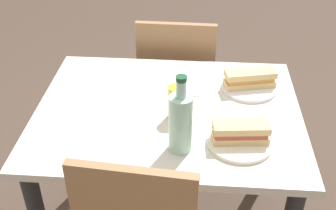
% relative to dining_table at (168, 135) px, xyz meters
% --- Properties ---
extents(dining_table, '(1.01, 0.79, 0.74)m').
position_rel_dining_table_xyz_m(dining_table, '(0.00, 0.00, 0.00)').
color(dining_table, beige).
rests_on(dining_table, ground).
extents(chair_far, '(0.41, 0.41, 0.88)m').
position_rel_dining_table_xyz_m(chair_far, '(-0.00, 0.59, -0.11)').
color(chair_far, '#936B47').
rests_on(chair_far, ground).
extents(plate_near, '(0.23, 0.23, 0.01)m').
position_rel_dining_table_xyz_m(plate_near, '(0.32, 0.17, 0.13)').
color(plate_near, white).
rests_on(plate_near, dining_table).
extents(baguette_sandwich_near, '(0.22, 0.11, 0.07)m').
position_rel_dining_table_xyz_m(baguette_sandwich_near, '(0.32, 0.17, 0.17)').
color(baguette_sandwich_near, '#DBB77A').
rests_on(baguette_sandwich_near, plate_near).
extents(knife_near, '(0.18, 0.04, 0.01)m').
position_rel_dining_table_xyz_m(knife_near, '(0.30, 0.22, 0.14)').
color(knife_near, silver).
rests_on(knife_near, plate_near).
extents(plate_far, '(0.23, 0.23, 0.01)m').
position_rel_dining_table_xyz_m(plate_far, '(0.26, -0.19, 0.13)').
color(plate_far, silver).
rests_on(plate_far, dining_table).
extents(baguette_sandwich_far, '(0.20, 0.09, 0.07)m').
position_rel_dining_table_xyz_m(baguette_sandwich_far, '(0.26, -0.19, 0.17)').
color(baguette_sandwich_far, '#DBB77A').
rests_on(baguette_sandwich_far, plate_far).
extents(knife_far, '(0.18, 0.04, 0.01)m').
position_rel_dining_table_xyz_m(knife_far, '(0.25, -0.13, 0.14)').
color(knife_far, silver).
rests_on(knife_far, plate_far).
extents(water_bottle, '(0.08, 0.08, 0.28)m').
position_rel_dining_table_xyz_m(water_bottle, '(0.06, -0.23, 0.24)').
color(water_bottle, '#99C6B7').
rests_on(water_bottle, dining_table).
extents(beer_glass, '(0.06, 0.06, 0.13)m').
position_rel_dining_table_xyz_m(beer_glass, '(0.03, -0.05, 0.19)').
color(beer_glass, gold).
rests_on(beer_glass, dining_table).
extents(paper_napkin, '(0.14, 0.14, 0.00)m').
position_rel_dining_table_xyz_m(paper_napkin, '(0.06, 0.17, 0.13)').
color(paper_napkin, white).
rests_on(paper_napkin, dining_table).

